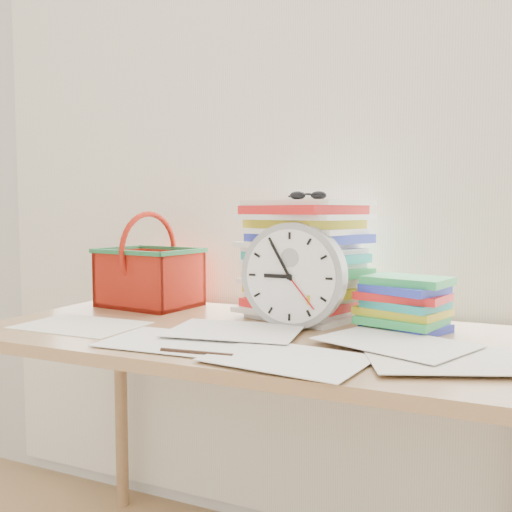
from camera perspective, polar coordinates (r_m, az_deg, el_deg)
The scene contains 9 objects.
curtain at distance 1.80m, azimuth 4.70°, elevation 12.29°, with size 2.40×0.01×2.50m, color white.
desk at distance 1.49m, azimuth -0.51°, elevation -10.32°, with size 1.40×0.70×0.75m.
paper_stack at distance 1.63m, azimuth 4.66°, elevation -0.33°, with size 0.34×0.28×0.34m, color white, non-canonical shape.
clock at distance 1.49m, azimuth 3.80°, elevation -1.95°, with size 0.28×0.28×0.06m, color #969696.
sunglasses at distance 1.60m, azimuth 5.23°, elevation 6.08°, with size 0.12×0.10×0.03m, color black, non-canonical shape.
book_stack at distance 1.50m, azimuth 14.38°, elevation -4.64°, with size 0.24×0.19×0.14m, color white, non-canonical shape.
basket at distance 1.86m, azimuth -10.63°, elevation -0.42°, with size 0.30×0.23×0.30m, color red, non-canonical shape.
pen at distance 1.23m, azimuth -6.01°, elevation -9.62°, with size 0.01×0.01×0.17m, color black.
scattered_papers at distance 1.47m, azimuth -0.51°, elevation -7.27°, with size 1.26×0.42×0.02m, color white, non-canonical shape.
Camera 1 is at (0.61, 0.30, 1.06)m, focal length 40.00 mm.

